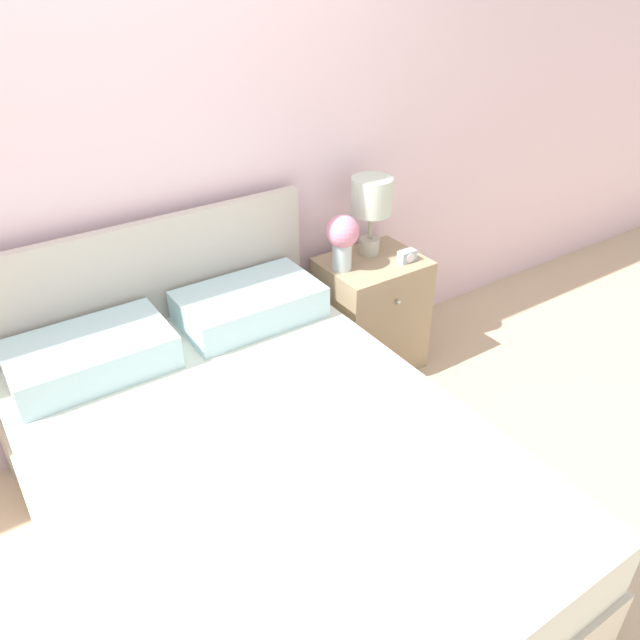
# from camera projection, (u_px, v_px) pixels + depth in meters

# --- Properties ---
(ground_plane) EXTENTS (12.00, 12.00, 0.00)m
(ground_plane) POSITION_uv_depth(u_px,v_px,m) (170.00, 411.00, 3.01)
(ground_plane) COLOR #CCB28E
(wall_back) EXTENTS (8.00, 0.06, 2.60)m
(wall_back) POSITION_uv_depth(u_px,v_px,m) (120.00, 139.00, 2.37)
(wall_back) COLOR silver
(wall_back) RESTS_ON ground_plane
(bed) EXTENTS (1.44, 1.91, 0.99)m
(bed) POSITION_uv_depth(u_px,v_px,m) (256.00, 483.00, 2.23)
(bed) COLOR beige
(bed) RESTS_ON ground_plane
(nightstand) EXTENTS (0.49, 0.41, 0.61)m
(nightstand) POSITION_uv_depth(u_px,v_px,m) (370.00, 314.00, 3.19)
(nightstand) COLOR tan
(nightstand) RESTS_ON ground_plane
(table_lamp) EXTENTS (0.20, 0.20, 0.39)m
(table_lamp) POSITION_uv_depth(u_px,v_px,m) (371.00, 202.00, 2.95)
(table_lamp) COLOR beige
(table_lamp) RESTS_ON nightstand
(flower_vase) EXTENTS (0.16, 0.16, 0.27)m
(flower_vase) POSITION_uv_depth(u_px,v_px,m) (343.00, 237.00, 2.87)
(flower_vase) COLOR silver
(flower_vase) RESTS_ON nightstand
(alarm_clock) EXTENTS (0.09, 0.05, 0.06)m
(alarm_clock) POSITION_uv_depth(u_px,v_px,m) (407.00, 256.00, 3.00)
(alarm_clock) COLOR silver
(alarm_clock) RESTS_ON nightstand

